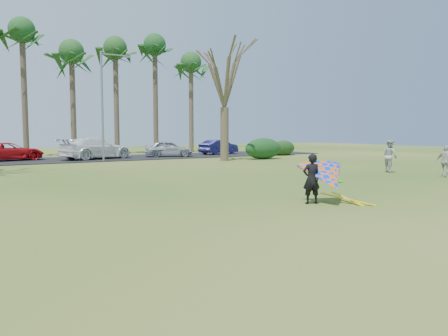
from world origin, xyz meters
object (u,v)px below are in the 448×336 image
pedestrian_a (390,156)px  kite_flyer (326,177)px  streetlight (104,100)px  pedestrian_b (446,161)px  bare_tree_right (224,73)px  car_4 (169,148)px  car_2 (9,152)px  car_5 (219,147)px  car_3 (96,148)px

pedestrian_a → kite_flyer: size_ratio=0.75×
streetlight → pedestrian_b: (10.83, -19.59, -3.67)m
bare_tree_right → car_4: size_ratio=2.29×
bare_tree_right → car_2: size_ratio=1.94×
streetlight → pedestrian_a: 19.97m
car_4 → pedestrian_a: (4.75, -18.50, 0.15)m
car_2 → car_4: bearing=-111.1°
car_4 → pedestrian_b: size_ratio=2.55×
kite_flyer → car_4: bearing=76.8°
pedestrian_a → car_4: bearing=34.2°
streetlight → car_2: 8.05m
pedestrian_a → kite_flyer: 11.82m
car_5 → car_2: bearing=70.8°
kite_flyer → car_2: bearing=103.9°
bare_tree_right → car_3: (-7.85, 6.38, -5.67)m
bare_tree_right → car_3: bare_tree_right is taller
car_3 → pedestrian_a: bearing=-168.8°
car_2 → car_3: size_ratio=0.83×
streetlight → car_3: streetlight is taller
pedestrian_a → pedestrian_b: (0.03, -3.19, -0.11)m
streetlight → pedestrian_b: streetlight is taller
car_2 → pedestrian_a: size_ratio=2.65×
bare_tree_right → pedestrian_a: size_ratio=5.14×
pedestrian_b → car_4: bearing=3.2°
streetlight → kite_flyer: streetlight is taller
streetlight → car_2: streetlight is taller
bare_tree_right → car_5: bare_tree_right is taller
car_3 → pedestrian_a: pedestrian_a is taller
car_4 → car_5: car_4 is taller
car_4 → kite_flyer: 24.74m
car_3 → kite_flyer: kite_flyer is taller
bare_tree_right → car_2: bearing=150.4°
bare_tree_right → pedestrian_a: bare_tree_right is taller
pedestrian_a → pedestrian_b: bearing=-159.7°
car_3 → kite_flyer: 24.38m
car_5 → pedestrian_b: 22.75m
car_2 → pedestrian_b: (16.83, -23.44, 0.07)m
streetlight → car_2: size_ratio=1.68×
bare_tree_right → pedestrian_b: bearing=-79.1°
car_3 → pedestrian_a: (10.82, -18.79, 0.00)m
car_2 → pedestrian_a: pedestrian_a is taller
car_4 → pedestrian_a: bearing=-146.0°
car_4 → kite_flyer: bearing=-173.6°
bare_tree_right → car_5: bearing=61.8°
car_3 → kite_flyer: size_ratio=2.40×
kite_flyer → bare_tree_right: bearing=67.5°
car_3 → car_5: bearing=-105.0°
bare_tree_right → car_3: size_ratio=1.61×
kite_flyer → car_5: bearing=65.8°
car_2 → car_5: (17.68, -0.71, 0.02)m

